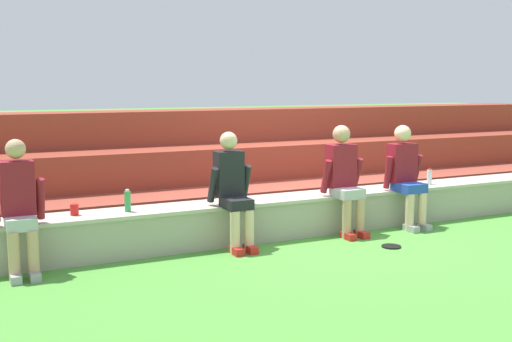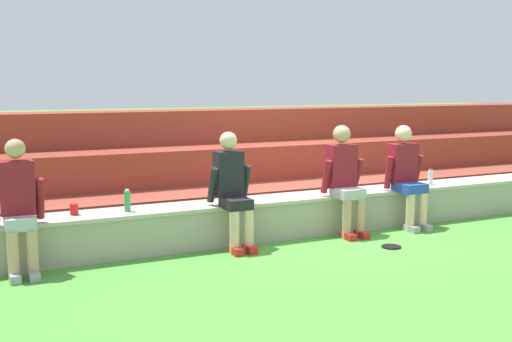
{
  "view_description": "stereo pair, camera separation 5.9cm",
  "coord_description": "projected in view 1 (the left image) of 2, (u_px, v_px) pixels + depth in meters",
  "views": [
    {
      "loc": [
        -4.29,
        -6.38,
        1.86
      ],
      "look_at": [
        -1.03,
        0.25,
        0.83
      ],
      "focal_mm": 43.96,
      "sensor_mm": 36.0,
      "label": 1
    },
    {
      "loc": [
        -4.23,
        -6.4,
        1.86
      ],
      "look_at": [
        -1.03,
        0.25,
        0.83
      ],
      "focal_mm": 43.96,
      "sensor_mm": 36.0,
      "label": 2
    }
  ],
  "objects": [
    {
      "name": "plastic_cup_left_end",
      "position": [
        74.0,
        210.0,
        6.6
      ],
      "size": [
        0.09,
        0.09,
        0.12
      ],
      "primitive_type": "cylinder",
      "color": "red",
      "rests_on": "stone_seating_wall"
    },
    {
      "name": "ground_plane",
      "position": [
        339.0,
        234.0,
        7.8
      ],
      "size": [
        80.0,
        80.0,
        0.0
      ],
      "primitive_type": "plane",
      "color": "#4C9338"
    },
    {
      "name": "stone_seating_wall",
      "position": [
        329.0,
        210.0,
        7.99
      ],
      "size": [
        8.82,
        0.55,
        0.48
      ],
      "color": "#A8A08E",
      "rests_on": "ground"
    },
    {
      "name": "water_bottle_mid_left",
      "position": [
        429.0,
        177.0,
        8.62
      ],
      "size": [
        0.07,
        0.07,
        0.22
      ],
      "color": "silver",
      "rests_on": "stone_seating_wall"
    },
    {
      "name": "person_center",
      "position": [
        344.0,
        177.0,
        7.71
      ],
      "size": [
        0.53,
        0.55,
        1.35
      ],
      "color": "tan",
      "rests_on": "ground"
    },
    {
      "name": "frisbee",
      "position": [
        391.0,
        246.0,
        7.17
      ],
      "size": [
        0.22,
        0.22,
        0.02
      ],
      "primitive_type": "cylinder",
      "color": "black",
      "rests_on": "ground"
    },
    {
      "name": "plastic_cup_middle",
      "position": [
        414.0,
        182.0,
        8.47
      ],
      "size": [
        0.08,
        0.08,
        0.11
      ],
      "primitive_type": "cylinder",
      "color": "white",
      "rests_on": "stone_seating_wall"
    },
    {
      "name": "person_right_of_center",
      "position": [
        406.0,
        173.0,
        8.11
      ],
      "size": [
        0.55,
        0.57,
        1.33
      ],
      "color": "beige",
      "rests_on": "ground"
    },
    {
      "name": "water_bottle_mid_right",
      "position": [
        128.0,
        201.0,
        6.78
      ],
      "size": [
        0.07,
        0.07,
        0.24
      ],
      "color": "green",
      "rests_on": "stone_seating_wall"
    },
    {
      "name": "person_left_of_center",
      "position": [
        233.0,
        188.0,
        7.07
      ],
      "size": [
        0.49,
        0.61,
        1.32
      ],
      "color": "beige",
      "rests_on": "ground"
    },
    {
      "name": "brick_bleachers",
      "position": [
        264.0,
        169.0,
        9.55
      ],
      "size": [
        11.65,
        2.34,
        1.47
      ],
      "color": "brown",
      "rests_on": "ground"
    },
    {
      "name": "person_far_left",
      "position": [
        19.0,
        205.0,
        6.04
      ],
      "size": [
        0.49,
        0.51,
        1.33
      ],
      "color": "tan",
      "rests_on": "ground"
    }
  ]
}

